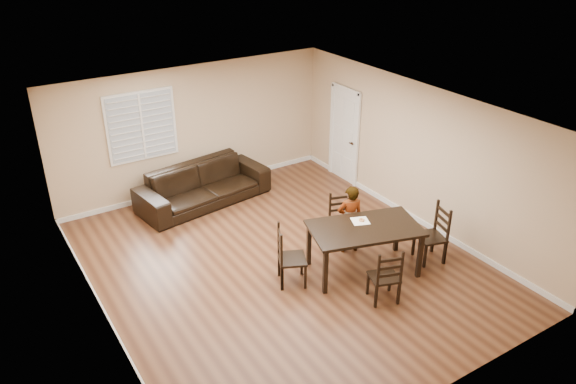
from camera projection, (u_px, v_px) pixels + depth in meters
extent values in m
plane|color=brown|center=(282.00, 263.00, 9.65)|extent=(7.00, 7.00, 0.00)
cube|color=tan|center=(194.00, 130.00, 11.69)|extent=(6.00, 0.04, 2.70)
cube|color=tan|center=(443.00, 309.00, 6.40)|extent=(6.00, 0.04, 2.70)
cube|color=tan|center=(94.00, 246.00, 7.61)|extent=(0.04, 7.00, 2.70)
cube|color=tan|center=(418.00, 155.00, 10.48)|extent=(0.04, 7.00, 2.70)
cube|color=white|center=(282.00, 113.00, 8.44)|extent=(6.00, 7.00, 0.04)
cube|color=white|center=(142.00, 126.00, 10.99)|extent=(1.40, 0.08, 1.40)
cube|color=white|center=(344.00, 136.00, 12.28)|extent=(0.06, 0.94, 2.05)
cylinder|color=#332114|center=(352.00, 143.00, 12.07)|extent=(0.06, 0.06, 0.02)
cube|color=white|center=(198.00, 186.00, 12.26)|extent=(6.00, 0.03, 0.10)
cube|color=white|center=(109.00, 321.00, 8.20)|extent=(0.03, 7.00, 0.10)
cube|color=white|center=(411.00, 216.00, 11.06)|extent=(0.03, 7.00, 0.10)
cube|color=black|center=(365.00, 228.00, 9.10)|extent=(2.00, 1.47, 0.05)
cube|color=black|center=(325.00, 272.00, 8.73)|extent=(0.09, 0.09, 0.79)
cube|color=black|center=(420.00, 256.00, 9.12)|extent=(0.09, 0.09, 0.79)
cube|color=black|center=(309.00, 244.00, 9.46)|extent=(0.09, 0.09, 0.79)
cube|color=black|center=(397.00, 231.00, 9.85)|extent=(0.09, 0.09, 0.79)
cube|color=black|center=(342.00, 222.00, 10.16)|extent=(0.50, 0.48, 0.04)
cube|color=black|center=(339.00, 214.00, 10.28)|extent=(0.40, 0.15, 0.90)
cube|color=black|center=(335.00, 237.00, 10.07)|extent=(0.05, 0.05, 0.37)
cube|color=black|center=(354.00, 234.00, 10.15)|extent=(0.05, 0.05, 0.37)
cube|color=black|center=(329.00, 228.00, 10.35)|extent=(0.05, 0.05, 0.37)
cube|color=black|center=(347.00, 226.00, 10.43)|extent=(0.05, 0.05, 0.37)
cube|color=black|center=(384.00, 277.00, 8.58)|extent=(0.53, 0.51, 0.04)
cube|color=black|center=(389.00, 280.00, 8.40)|extent=(0.42, 0.17, 0.95)
cube|color=black|center=(390.00, 280.00, 8.86)|extent=(0.05, 0.05, 0.39)
cube|color=black|center=(368.00, 284.00, 8.79)|extent=(0.05, 0.05, 0.39)
cube|color=black|center=(399.00, 293.00, 8.57)|extent=(0.05, 0.05, 0.39)
cube|color=black|center=(376.00, 297.00, 8.49)|extent=(0.05, 0.05, 0.39)
cube|color=black|center=(292.00, 259.00, 8.97)|extent=(0.59, 0.60, 0.04)
cube|color=black|center=(280.00, 256.00, 8.92)|extent=(0.23, 0.43, 1.02)
cube|color=black|center=(305.00, 277.00, 8.92)|extent=(0.05, 0.05, 0.42)
cube|color=black|center=(302.00, 263.00, 9.27)|extent=(0.05, 0.05, 0.42)
cube|color=black|center=(282.00, 279.00, 8.88)|extent=(0.05, 0.05, 0.42)
cube|color=black|center=(279.00, 265.00, 9.23)|extent=(0.05, 0.05, 0.42)
cube|color=black|center=(430.00, 237.00, 9.57)|extent=(0.54, 0.56, 0.04)
cube|color=black|center=(441.00, 232.00, 9.59)|extent=(0.17, 0.46, 1.03)
cube|color=black|center=(414.00, 244.00, 9.80)|extent=(0.05, 0.05, 0.42)
cube|color=black|center=(425.00, 256.00, 9.45)|extent=(0.05, 0.05, 0.42)
cube|color=black|center=(433.00, 241.00, 9.89)|extent=(0.05, 0.05, 0.42)
cube|color=black|center=(445.00, 253.00, 9.55)|extent=(0.05, 0.05, 0.42)
imported|color=gray|center=(350.00, 219.00, 9.74)|extent=(0.53, 0.43, 1.27)
cube|color=white|center=(360.00, 221.00, 9.26)|extent=(0.36, 0.36, 0.00)
torus|color=#CE8449|center=(362.00, 220.00, 9.26)|extent=(0.10, 0.10, 0.03)
torus|color=white|center=(362.00, 219.00, 9.26)|extent=(0.09, 0.09, 0.02)
imported|color=black|center=(203.00, 185.00, 11.51)|extent=(2.85, 1.45, 0.80)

